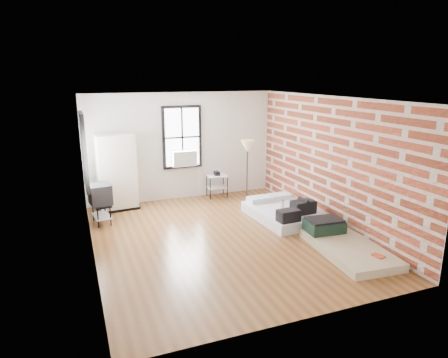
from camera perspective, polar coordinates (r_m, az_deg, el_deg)
name	(u,v)px	position (r m, az deg, el deg)	size (l,w,h in m)	color
ground	(223,238)	(8.22, -0.16, -8.45)	(6.00, 6.00, 0.00)	brown
room_shell	(227,150)	(8.12, 0.44, 4.10)	(5.02, 6.02, 2.80)	silver
mattress_main	(285,212)	(9.33, 8.72, -4.70)	(1.45, 1.89, 0.58)	white
mattress_bare	(342,243)	(8.01, 16.57, -8.72)	(1.20, 2.05, 0.43)	tan
wardrobe	(117,173)	(10.02, -15.08, 0.88)	(0.98, 0.62, 1.86)	black
side_table	(217,179)	(10.76, -1.02, -0.07)	(0.57, 0.47, 0.72)	black
floor_lamp	(247,149)	(10.13, 3.37, 4.24)	(0.35, 0.35, 1.63)	black
tv_stand	(100,196)	(9.22, -17.24, -2.29)	(0.51, 0.68, 0.90)	black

